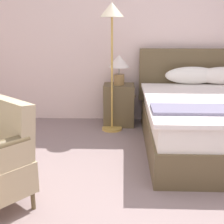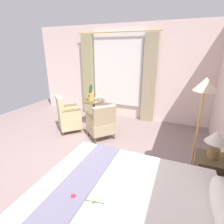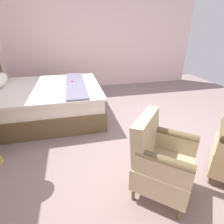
{
  "view_description": "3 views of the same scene",
  "coord_description": "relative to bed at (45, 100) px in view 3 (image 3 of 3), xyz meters",
  "views": [
    {
      "loc": [
        -0.2,
        -1.99,
        1.43
      ],
      "look_at": [
        -0.29,
        0.44,
        0.74
      ],
      "focal_mm": 50.0,
      "sensor_mm": 36.0,
      "label": 1
    },
    {
      "loc": [
        2.21,
        1.88,
        2.02
      ],
      "look_at": [
        -0.75,
        0.67,
        0.89
      ],
      "focal_mm": 28.0,
      "sensor_mm": 36.0,
      "label": 2
    },
    {
      "loc": [
        -2.47,
        1.0,
        1.61
      ],
      "look_at": [
        -0.39,
        0.52,
        0.6
      ],
      "focal_mm": 28.0,
      "sensor_mm": 36.0,
      "label": 3
    }
  ],
  "objects": [
    {
      "name": "bed",
      "position": [
        0.0,
        0.0,
        0.0
      ],
      "size": [
        1.89,
        2.1,
        1.09
      ],
      "color": "brown",
      "rests_on": "ground"
    },
    {
      "name": "armchair_by_window",
      "position": [
        -2.2,
        -1.37,
        0.06
      ],
      "size": [
        0.79,
        0.79,
        0.87
      ],
      "color": "brown",
      "rests_on": "ground"
    },
    {
      "name": "wall_far_side",
      "position": [
        1.93,
        -1.57,
        1.03
      ],
      "size": [
        0.12,
        5.47,
        2.75
      ],
      "color": "silver",
      "rests_on": "ground"
    },
    {
      "name": "ground_plane",
      "position": [
        -0.98,
        -1.57,
        -0.34
      ],
      "size": [
        7.19,
        7.19,
        0.0
      ],
      "primitive_type": "plane",
      "color": "gray"
    }
  ]
}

